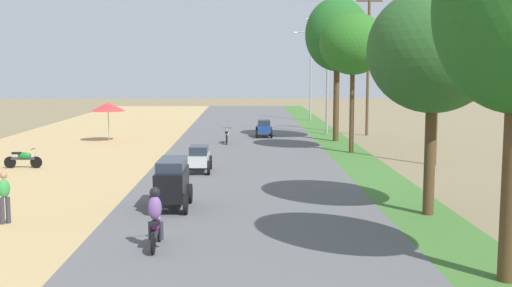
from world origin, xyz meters
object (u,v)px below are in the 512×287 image
streetlamp_near (327,67)px  utility_pole_far (438,65)px  utility_pole_near (368,63)px  car_sedan_blue (264,127)px  median_tree_second (433,51)px  motorbike_ahead_second (227,135)px  motorbike_foreground_rider (156,219)px  car_sedan_silver (199,157)px  vendor_umbrella (108,107)px  pedestrian_on_shoulder (4,195)px  streetlamp_mid (311,69)px  parked_motorbike_third (24,158)px  median_tree_third (353,44)px  median_tree_fourth (337,35)px  car_van_black (172,181)px

streetlamp_near → utility_pole_far: bearing=-76.0°
utility_pole_near → car_sedan_blue: 8.71m
median_tree_second → motorbike_ahead_second: median_tree_second is taller
car_sedan_blue → motorbike_foreground_rider: motorbike_foreground_rider is taller
car_sedan_silver → streetlamp_near: bearing=64.2°
vendor_umbrella → median_tree_second: size_ratio=0.35×
pedestrian_on_shoulder → utility_pole_far: (16.77, 11.75, 3.97)m
motorbike_foreground_rider → car_sedan_blue: bearing=82.3°
streetlamp_mid → motorbike_ahead_second: streetlamp_mid is taller
vendor_umbrella → parked_motorbike_third: bearing=-99.1°
median_tree_third → car_sedan_silver: (-8.07, -6.48, -5.36)m
pedestrian_on_shoulder → car_sedan_blue: bearing=70.2°
pedestrian_on_shoulder → median_tree_second: 14.08m
parked_motorbike_third → car_sedan_blue: bearing=48.1°
median_tree_third → motorbike_foreground_rider: median_tree_third is taller
utility_pole_far → motorbike_ahead_second: 14.29m
median_tree_fourth → streetlamp_near: median_tree_fourth is taller
motorbike_ahead_second → car_van_black: bearing=-94.1°
pedestrian_on_shoulder → median_tree_second: median_tree_second is taller
streetlamp_near → motorbike_ahead_second: streetlamp_near is taller
parked_motorbike_third → car_van_black: size_ratio=0.75×
median_tree_fourth → utility_pole_near: utility_pole_near is taller
streetlamp_near → streetlamp_mid: (-0.00, 11.45, -0.17)m
median_tree_third → utility_pole_far: 5.56m
vendor_umbrella → streetlamp_near: 15.53m
utility_pole_near → car_sedan_silver: 19.76m
median_tree_third → streetlamp_near: (-0.10, 10.01, -1.25)m
median_tree_third → utility_pole_near: 9.90m
vendor_umbrella → streetlamp_near: streetlamp_near is taller
median_tree_second → median_tree_fourth: (-0.09, 20.54, 1.53)m
median_tree_third → car_sedan_silver: median_tree_third is taller
vendor_umbrella → utility_pole_near: utility_pole_near is taller
vendor_umbrella → median_tree_second: median_tree_second is taller
utility_pole_far → car_sedan_blue: bearing=123.6°
utility_pole_near → motorbike_foreground_rider: utility_pole_near is taller
motorbike_foreground_rider → motorbike_ahead_second: motorbike_foreground_rider is taller
utility_pole_far → car_van_black: utility_pole_far is taller
car_sedan_silver → vendor_umbrella: bearing=119.0°
parked_motorbike_third → median_tree_third: (16.50, 5.18, 5.55)m
median_tree_third → median_tree_fourth: median_tree_fourth is taller
utility_pole_near → motorbike_foreground_rider: (-11.01, -28.21, -4.29)m
median_tree_fourth → pedestrian_on_shoulder: bearing=-121.6°
median_tree_fourth → utility_pole_near: size_ratio=0.93×
vendor_umbrella → streetlamp_near: (14.68, 4.39, 2.54)m
median_tree_second → streetlamp_mid: size_ratio=0.91×
parked_motorbike_third → motorbike_ahead_second: size_ratio=1.00×
median_tree_second → motorbike_ahead_second: bearing=110.3°
car_sedan_silver → motorbike_foreground_rider: size_ratio=1.26×
vendor_umbrella → motorbike_ahead_second: (7.66, -1.23, -1.73)m
car_van_black → parked_motorbike_third: bearing=132.5°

